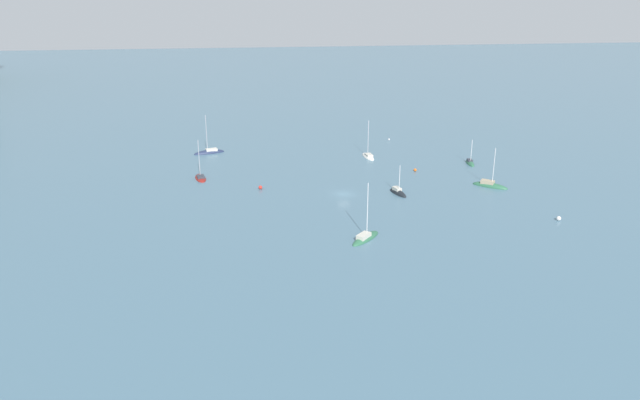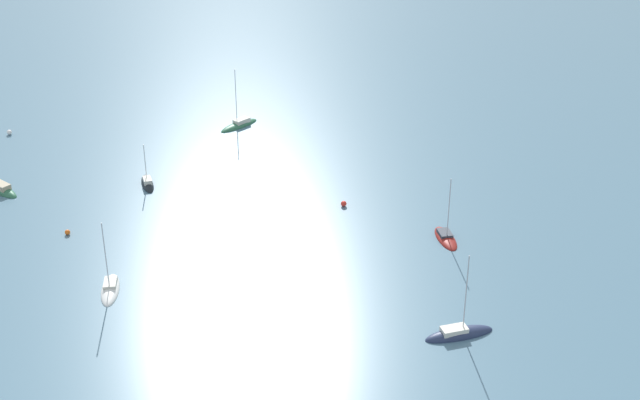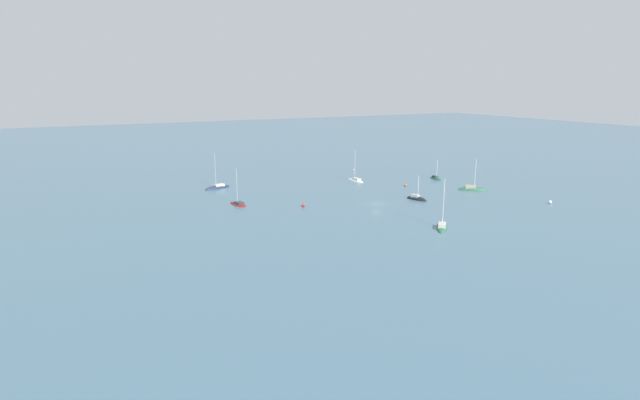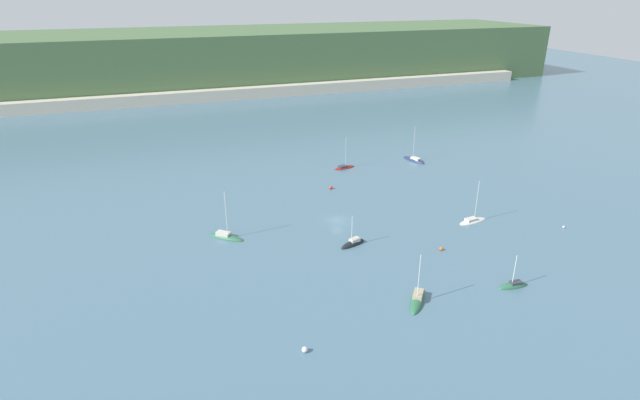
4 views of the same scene
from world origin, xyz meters
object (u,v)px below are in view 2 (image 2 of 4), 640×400
Objects in this scene: sailboat_0 at (148,184)px; mooring_buoy_1 at (344,204)px; sailboat_5 at (0,190)px; sailboat_2 at (446,238)px; sailboat_3 at (459,335)px; sailboat_4 at (110,289)px; mooring_buoy_2 at (67,232)px; sailboat_1 at (239,125)px; mooring_buoy_0 at (9,132)px.

sailboat_0 reaches higher than mooring_buoy_1.
sailboat_2 is at bearing -153.25° from sailboat_5.
sailboat_3 is 13.49× the size of mooring_buoy_1.
mooring_buoy_2 is at bearing -154.36° from sailboat_4.
sailboat_1 is 1.13× the size of sailboat_5.
sailboat_1 reaches higher than sailboat_5.
sailboat_4 is 57.21m from mooring_buoy_0.
mooring_buoy_2 is (13.59, 13.95, 0.25)m from sailboat_5.
sailboat_4 reaches higher than sailboat_5.
sailboat_1 is 70.31m from sailboat_3.
sailboat_5 is (2.24, -22.17, 0.01)m from sailboat_0.
sailboat_5 is at bearing -95.01° from mooring_buoy_1.
mooring_buoy_1 is 39.56m from mooring_buoy_2.
sailboat_4 reaches higher than sailboat_2.
sailboat_0 is 26.89m from sailboat_1.
sailboat_5 is 52.68m from mooring_buoy_1.
mooring_buoy_1 is at bearing -146.21° from sailboat_5.
sailboat_1 is 1.10× the size of sailboat_4.
sailboat_3 reaches higher than mooring_buoy_2.
sailboat_2 is (40.47, 32.25, -0.04)m from sailboat_1.
sailboat_3 is at bearing 21.83° from mooring_buoy_1.
sailboat_1 is 44.72m from mooring_buoy_2.
mooring_buoy_0 reaches higher than mooring_buoy_1.
sailboat_1 is 12.83× the size of mooring_buoy_0.
mooring_buoy_1 is at bearing -136.03° from sailboat_2.
sailboat_2 is at bearing 81.03° from sailboat_1.
mooring_buoy_1 is (26.48, 58.09, -0.02)m from mooring_buoy_0.
sailboat_5 is (-27.65, -23.02, 0.02)m from sailboat_4.
sailboat_0 is 10.17× the size of mooring_buoy_2.
sailboat_4 is (13.47, -43.42, 0.01)m from sailboat_2.
sailboat_3 is (22.57, -1.09, 0.00)m from sailboat_2.
sailboat_0 is at bearing -121.92° from sailboat_2.
sailboat_5 is at bearing -113.62° from sailboat_2.
sailboat_5 reaches higher than mooring_buoy_1.
sailboat_0 is 8.49× the size of mooring_buoy_0.
sailboat_2 is 67.93m from sailboat_5.
sailboat_1 is 40.06m from mooring_buoy_0.
mooring_buoy_1 is (-23.05, 29.46, 0.32)m from sailboat_4.
sailboat_4 is (-9.10, -42.33, 0.01)m from sailboat_3.
sailboat_3 is at bearing 50.44° from mooring_buoy_0.
sailboat_0 reaches higher than mooring_buoy_0.
sailboat_4 is (29.89, 0.85, -0.00)m from sailboat_0.
sailboat_1 is at bearing 96.32° from mooring_buoy_0.
mooring_buoy_0 is at bearing 123.17° from sailboat_3.
sailboat_0 is 0.66× the size of sailboat_3.
sailboat_5 is at bearing -147.38° from sailboat_4.
sailboat_5 reaches higher than mooring_buoy_0.
sailboat_4 is 11.68× the size of mooring_buoy_0.
sailboat_1 is at bearing 99.04° from sailboat_3.
sailboat_2 is 52.49m from mooring_buoy_2.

